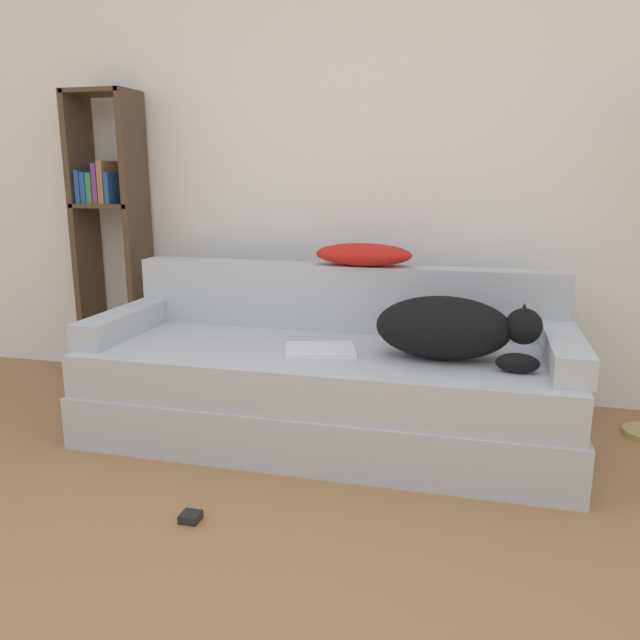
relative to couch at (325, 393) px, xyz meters
The scene contains 10 objects.
wall_back 1.37m from the couch, 82.14° to the left, with size 7.08×0.06×2.70m.
couch is the anchor object (origin of this frame).
couch_backrest 0.53m from the couch, 90.00° to the left, with size 2.15×0.15×0.33m.
couch_arm_left 1.06m from the couch, behind, with size 0.15×0.68×0.12m.
couch_arm_right 1.06m from the couch, ahead, with size 0.15×0.68×0.12m.
dog 0.66m from the couch, ahead, with size 0.69×0.31×0.27m.
laptop 0.24m from the couch, 94.29° to the right, with size 0.36×0.32×0.02m.
throw_pillow 0.71m from the couch, 73.02° to the left, with size 0.48×0.22×0.11m.
bookshelf 1.71m from the couch, 158.01° to the left, with size 0.38×0.26×1.66m.
power_adapter 0.91m from the couch, 108.70° to the right, with size 0.07×0.07×0.03m.
Camera 1 is at (0.55, -0.97, 1.20)m, focal length 35.00 mm.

